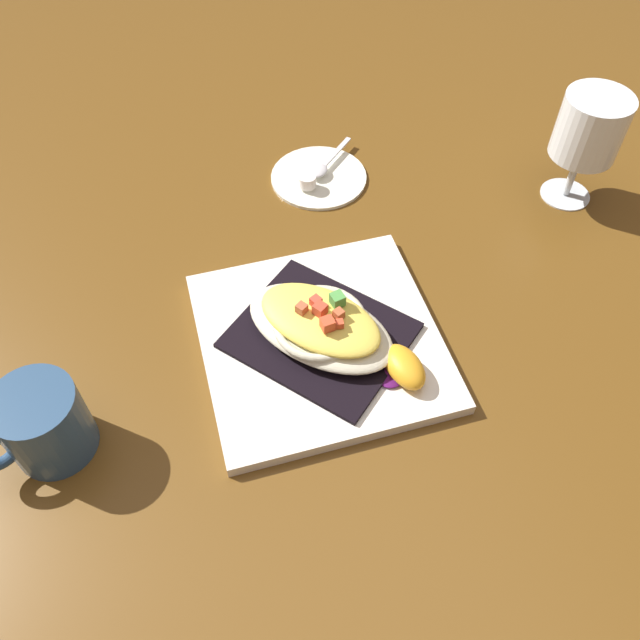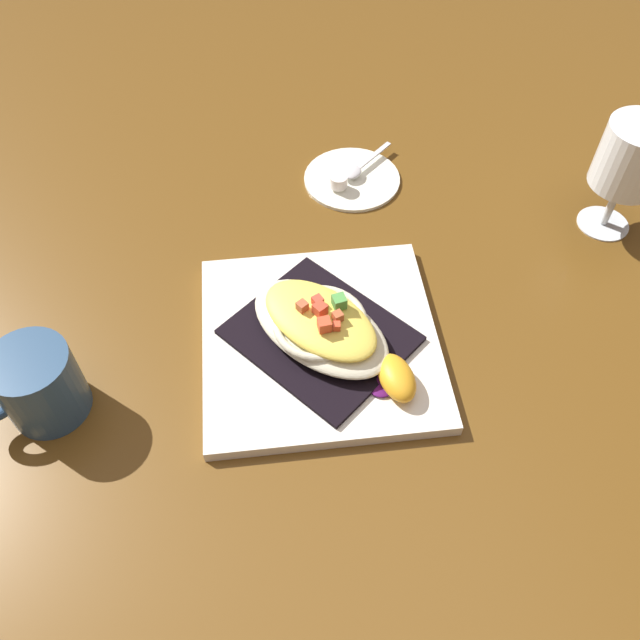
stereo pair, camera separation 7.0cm
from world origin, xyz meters
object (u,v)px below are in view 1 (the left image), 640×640
object	(u,v)px
gratin_dish	(320,324)
spoon	(322,167)
square_plate	(320,341)
coffee_mug	(45,427)
creamer_saucer	(319,176)
creamer_cup_0	(307,181)
stemmed_glass	(589,132)
orange_garnish	(403,367)

from	to	relation	value
gratin_dish	spoon	size ratio (longest dim) A/B	2.24
square_plate	coffee_mug	bearing A→B (deg)	93.94
gratin_dish	creamer_saucer	distance (m)	0.29
square_plate	creamer_cup_0	world-z (taller)	creamer_cup_0
creamer_saucer	creamer_cup_0	size ratio (longest dim) A/B	5.54
stemmed_glass	creamer_saucer	bearing A→B (deg)	62.88
stemmed_glass	spoon	bearing A→B (deg)	61.47
square_plate	gratin_dish	size ratio (longest dim) A/B	1.31
coffee_mug	creamer_cup_0	distance (m)	0.46
stemmed_glass	square_plate	bearing A→B (deg)	105.73
creamer_saucer	coffee_mug	bearing A→B (deg)	126.04
square_plate	gratin_dish	xyz separation A→B (m)	(-0.00, -0.00, 0.03)
stemmed_glass	spoon	distance (m)	0.35
spoon	creamer_cup_0	size ratio (longest dim) A/B	3.68
creamer_saucer	creamer_cup_0	distance (m)	0.03
orange_garnish	gratin_dish	bearing A→B (deg)	39.32
square_plate	creamer_saucer	size ratio (longest dim) A/B	1.95
coffee_mug	stemmed_glass	distance (m)	0.71
stemmed_glass	creamer_cup_0	bearing A→B (deg)	67.32
coffee_mug	creamer_cup_0	size ratio (longest dim) A/B	4.58
coffee_mug	creamer_cup_0	xyz separation A→B (m)	(0.27, -0.37, -0.02)
gratin_dish	stemmed_glass	xyz separation A→B (m)	(0.11, -0.40, 0.06)
orange_garnish	coffee_mug	size ratio (longest dim) A/B	0.63
coffee_mug	creamer_saucer	size ratio (longest dim) A/B	0.83
spoon	coffee_mug	bearing A→B (deg)	126.07
square_plate	creamer_saucer	distance (m)	0.29
square_plate	creamer_saucer	world-z (taller)	square_plate
coffee_mug	creamer_saucer	xyz separation A→B (m)	(0.29, -0.39, -0.03)
stemmed_glass	coffee_mug	bearing A→B (deg)	100.87
spoon	orange_garnish	bearing A→B (deg)	172.42
creamer_cup_0	coffee_mug	bearing A→B (deg)	125.91
spoon	stemmed_glass	bearing A→B (deg)	-118.53
creamer_saucer	orange_garnish	bearing A→B (deg)	173.47
stemmed_glass	creamer_cup_0	xyz separation A→B (m)	(0.14, 0.32, -0.08)
orange_garnish	coffee_mug	bearing A→B (deg)	80.94
orange_garnish	spoon	bearing A→B (deg)	-7.58
orange_garnish	creamer_saucer	bearing A→B (deg)	-6.53
creamer_cup_0	square_plate	bearing A→B (deg)	162.44
creamer_saucer	creamer_cup_0	xyz separation A→B (m)	(-0.02, 0.02, 0.01)
gratin_dish	coffee_mug	bearing A→B (deg)	93.93
orange_garnish	spoon	world-z (taller)	orange_garnish
coffee_mug	stemmed_glass	size ratio (longest dim) A/B	0.73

